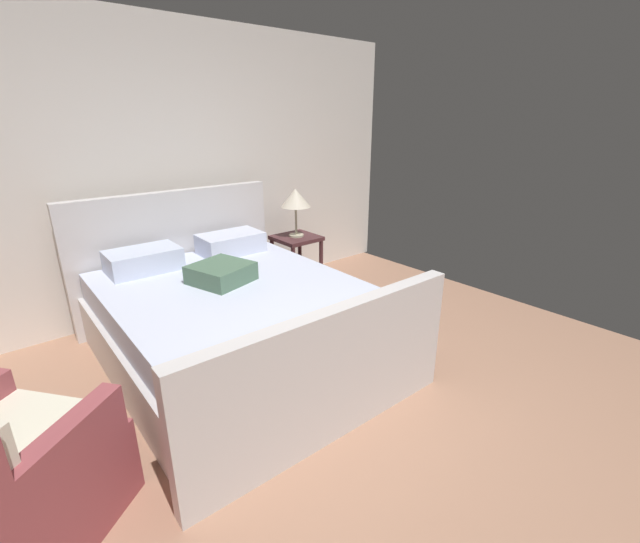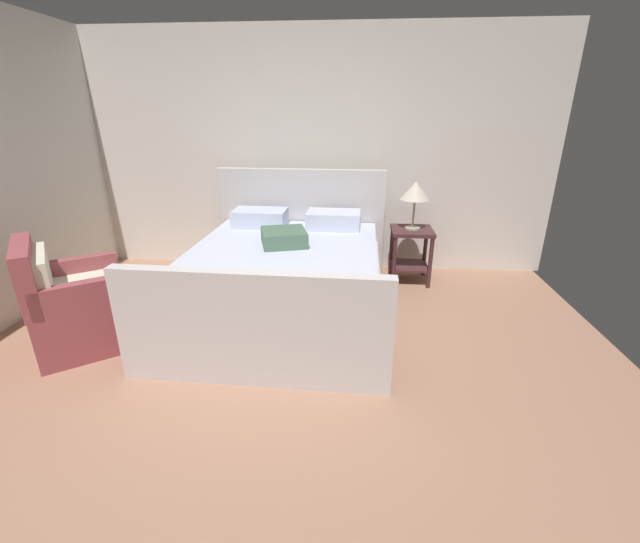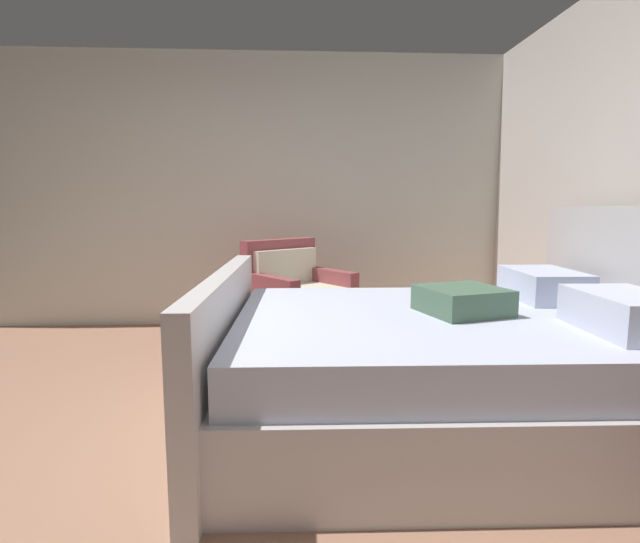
{
  "view_description": "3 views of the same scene",
  "coord_description": "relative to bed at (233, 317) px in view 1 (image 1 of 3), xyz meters",
  "views": [
    {
      "loc": [
        -1.62,
        -1.24,
        1.83
      ],
      "look_at": [
        0.08,
        0.76,
        0.86
      ],
      "focal_mm": 23.94,
      "sensor_mm": 36.0,
      "label": 1
    },
    {
      "loc": [
        0.44,
        -2.1,
        1.8
      ],
      "look_at": [
        0.19,
        0.76,
        0.68
      ],
      "focal_mm": 23.28,
      "sensor_mm": 36.0,
      "label": 2
    },
    {
      "loc": [
        2.34,
        0.67,
        1.2
      ],
      "look_at": [
        -0.23,
        0.81,
        0.85
      ],
      "focal_mm": 27.64,
      "sensor_mm": 36.0,
      "label": 3
    }
  ],
  "objects": [
    {
      "name": "ground_plane",
      "position": [
        0.2,
        -1.47,
        -0.36
      ],
      "size": [
        5.17,
        5.47,
        0.02
      ],
      "primitive_type": "cube",
      "color": "#A6785E"
    },
    {
      "name": "wall_back",
      "position": [
        0.2,
        1.33,
        0.98
      ],
      "size": [
        5.29,
        0.12,
        2.65
      ],
      "primitive_type": "cube",
      "color": "silver",
      "rests_on": "ground"
    },
    {
      "name": "bed",
      "position": [
        0.0,
        0.0,
        0.0
      ],
      "size": [
        1.94,
        2.38,
        1.19
      ],
      "color": "silver",
      "rests_on": "ground"
    },
    {
      "name": "nightstand_right",
      "position": [
        1.26,
        0.84,
        0.05
      ],
      "size": [
        0.44,
        0.44,
        0.6
      ],
      "color": "#452428",
      "rests_on": "ground"
    },
    {
      "name": "table_lamp_right",
      "position": [
        1.26,
        0.84,
        0.65
      ],
      "size": [
        0.31,
        0.31,
        0.51
      ],
      "color": "#B7B293",
      "rests_on": "nightstand_right"
    },
    {
      "name": "armchair",
      "position": [
        -1.55,
        -0.76,
        -0.0
      ],
      "size": [
        1.02,
        1.02,
        0.9
      ],
      "color": "#97444A",
      "rests_on": "ground"
    }
  ]
}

